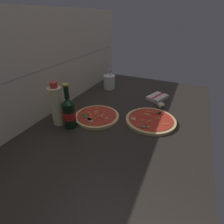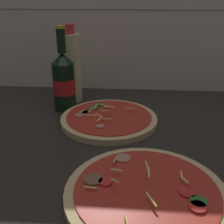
{
  "view_description": "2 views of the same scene",
  "coord_description": "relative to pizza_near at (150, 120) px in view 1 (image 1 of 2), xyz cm",
  "views": [
    {
      "loc": [
        -80.8,
        -28.67,
        56.21
      ],
      "look_at": [
        -5.08,
        6.03,
        9.55
      ],
      "focal_mm": 28.0,
      "sensor_mm": 36.0,
      "label": 1
    },
    {
      "loc": [
        2.47,
        -52.65,
        35.6
      ],
      "look_at": [
        -2.36,
        10.02,
        8.38
      ],
      "focal_mm": 45.0,
      "sensor_mm": 36.0,
      "label": 2
    }
  ],
  "objects": [
    {
      "name": "counter_slab",
      "position": [
        -5.36,
        13.4,
        -2.19
      ],
      "size": [
        160.0,
        90.0,
        2.5
      ],
      "color": "#28231E",
      "rests_on": "ground"
    },
    {
      "name": "tile_backsplash",
      "position": [
        -5.36,
        58.9,
        26.56
      ],
      "size": [
        160.0,
        1.13,
        60.0
      ],
      "color": "beige",
      "rests_on": "ground"
    },
    {
      "name": "pizza_near",
      "position": [
        0.0,
        0.0,
        0.0
      ],
      "size": [
        28.4,
        28.4,
        4.74
      ],
      "color": "tan",
      "rests_on": "counter_slab"
    },
    {
      "name": "pizza_far",
      "position": [
        -9.12,
        29.96,
        0.02
      ],
      "size": [
        26.22,
        26.22,
        4.86
      ],
      "color": "tan",
      "rests_on": "counter_slab"
    },
    {
      "name": "beer_bottle",
      "position": [
        -23.06,
        38.48,
        7.94
      ],
      "size": [
        6.56,
        6.56,
        24.51
      ],
      "color": "black",
      "rests_on": "counter_slab"
    },
    {
      "name": "oil_bottle",
      "position": [
        -22.73,
        46.3,
        10.13
      ],
      "size": [
        6.95,
        6.95,
        24.07
      ],
      "color": "beige",
      "rests_on": "counter_slab"
    },
    {
      "name": "mushroom_left",
      "position": [
        20.09,
        -1.89,
        0.81
      ],
      "size": [
        5.24,
        4.99,
        3.49
      ],
      "color": "beige",
      "rests_on": "counter_slab"
    },
    {
      "name": "utensil_crock",
      "position": [
        37.02,
        43.65,
        4.66
      ],
      "size": [
        9.41,
        9.41,
        16.45
      ],
      "color": "silver",
      "rests_on": "counter_slab"
    },
    {
      "name": "dish_towel",
      "position": [
        32.65,
        2.98,
        0.28
      ],
      "size": [
        17.25,
        14.48,
        2.56
      ],
      "color": "beige",
      "rests_on": "counter_slab"
    }
  ]
}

